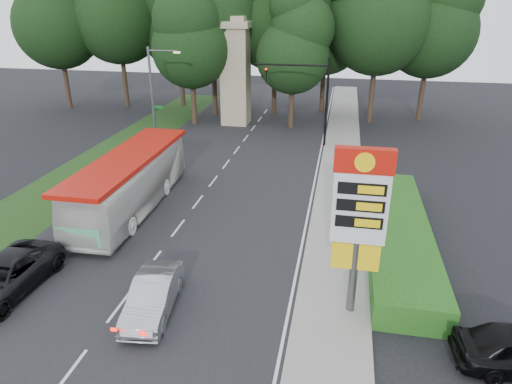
% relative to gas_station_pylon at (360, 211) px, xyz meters
% --- Properties ---
extents(ground, '(120.00, 120.00, 0.00)m').
position_rel_gas_station_pylon_xyz_m(ground, '(-9.20, -1.99, -4.45)').
color(ground, black).
rests_on(ground, ground).
extents(road_surface, '(14.00, 80.00, 0.02)m').
position_rel_gas_station_pylon_xyz_m(road_surface, '(-9.20, 10.01, -4.44)').
color(road_surface, black).
rests_on(road_surface, ground).
extents(sidewalk_right, '(3.00, 80.00, 0.12)m').
position_rel_gas_station_pylon_xyz_m(sidewalk_right, '(-0.70, 10.01, -4.39)').
color(sidewalk_right, gray).
rests_on(sidewalk_right, ground).
extents(grass_verge_left, '(5.00, 50.00, 0.02)m').
position_rel_gas_station_pylon_xyz_m(grass_verge_left, '(-18.70, 16.01, -4.44)').
color(grass_verge_left, '#193814').
rests_on(grass_verge_left, ground).
extents(hedge, '(3.00, 14.00, 1.20)m').
position_rel_gas_station_pylon_xyz_m(hedge, '(2.30, 6.01, -3.85)').
color(hedge, '#1C5316').
rests_on(hedge, ground).
extents(gas_station_pylon, '(2.10, 0.45, 6.85)m').
position_rel_gas_station_pylon_xyz_m(gas_station_pylon, '(0.00, 0.00, 0.00)').
color(gas_station_pylon, '#59595E').
rests_on(gas_station_pylon, ground).
extents(traffic_signal_mast, '(6.10, 0.35, 7.20)m').
position_rel_gas_station_pylon_xyz_m(traffic_signal_mast, '(-3.52, 22.00, 0.22)').
color(traffic_signal_mast, black).
rests_on(traffic_signal_mast, ground).
extents(streetlight_signs, '(2.75, 0.98, 8.00)m').
position_rel_gas_station_pylon_xyz_m(streetlight_signs, '(-16.19, 20.01, -0.01)').
color(streetlight_signs, '#59595E').
rests_on(streetlight_signs, ground).
extents(monument, '(3.00, 3.00, 10.05)m').
position_rel_gas_station_pylon_xyz_m(monument, '(-11.20, 28.01, 0.66)').
color(monument, gray).
rests_on(monument, ground).
extents(tree_far_west, '(8.96, 8.96, 17.60)m').
position_rel_gas_station_pylon_xyz_m(tree_far_west, '(-31.20, 31.01, 6.24)').
color(tree_far_west, '#2D2116').
rests_on(tree_far_west, ground).
extents(tree_west_near, '(8.40, 8.40, 16.50)m').
position_rel_gas_station_pylon_xyz_m(tree_west_near, '(-19.20, 35.01, 5.57)').
color(tree_west_near, '#2D2116').
rests_on(tree_west_near, ground).
extents(tree_center_right, '(9.24, 9.24, 18.15)m').
position_rel_gas_station_pylon_xyz_m(tree_center_right, '(-8.20, 33.01, 6.57)').
color(tree_center_right, '#2D2116').
rests_on(tree_center_right, ground).
extents(tree_east_near, '(8.12, 8.12, 15.95)m').
position_rel_gas_station_pylon_xyz_m(tree_east_near, '(-3.20, 35.01, 5.23)').
color(tree_east_near, '#2D2116').
rests_on(tree_east_near, ground).
extents(tree_east_mid, '(9.52, 9.52, 18.70)m').
position_rel_gas_station_pylon_xyz_m(tree_east_mid, '(1.80, 31.01, 6.91)').
color(tree_east_mid, '#2D2116').
rests_on(tree_east_mid, ground).
extents(tree_far_east, '(8.68, 8.68, 17.05)m').
position_rel_gas_station_pylon_xyz_m(tree_far_east, '(6.80, 33.01, 5.90)').
color(tree_far_east, '#2D2116').
rests_on(tree_far_east, ground).
extents(tree_monument_left, '(7.28, 7.28, 14.30)m').
position_rel_gas_station_pylon_xyz_m(tree_monument_left, '(-15.20, 27.01, 4.23)').
color(tree_monument_left, '#2D2116').
rests_on(tree_monument_left, ground).
extents(tree_monument_right, '(6.72, 6.72, 13.20)m').
position_rel_gas_station_pylon_xyz_m(tree_monument_right, '(-5.70, 27.51, 3.56)').
color(tree_monument_right, '#2D2116').
rests_on(tree_monument_right, ground).
extents(transit_bus, '(3.13, 11.88, 3.29)m').
position_rel_gas_station_pylon_xyz_m(transit_bus, '(-12.70, 7.44, -2.80)').
color(transit_bus, silver).
rests_on(transit_bus, ground).
extents(sedan_silver, '(2.02, 4.52, 1.44)m').
position_rel_gas_station_pylon_xyz_m(sedan_silver, '(-7.70, -1.41, -3.73)').
color(sedan_silver, '#B1B4B9').
rests_on(sedan_silver, ground).
extents(suv_charcoal, '(2.73, 5.62, 1.54)m').
position_rel_gas_station_pylon_xyz_m(suv_charcoal, '(-14.37, -1.42, -3.68)').
color(suv_charcoal, black).
rests_on(suv_charcoal, ground).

